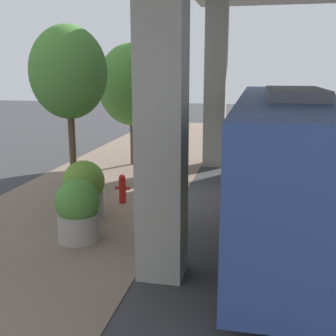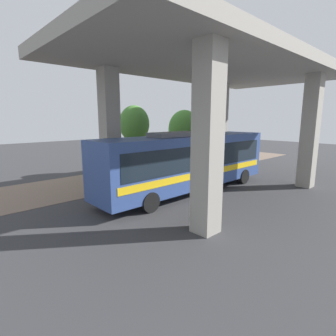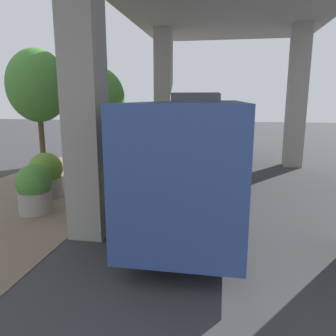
{
  "view_description": "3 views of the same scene",
  "coord_description": "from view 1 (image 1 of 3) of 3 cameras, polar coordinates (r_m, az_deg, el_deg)",
  "views": [
    {
      "loc": [
        2.25,
        -13.01,
        4.11
      ],
      "look_at": [
        -0.42,
        -0.23,
        1.06
      ],
      "focal_mm": 45.0,
      "sensor_mm": 36.0,
      "label": 1
    },
    {
      "loc": [
        13.66,
        -12.98,
        4.43
      ],
      "look_at": [
        1.61,
        -1.75,
        1.33
      ],
      "focal_mm": 28.0,
      "sensor_mm": 36.0,
      "label": 2
    },
    {
      "loc": [
        3.92,
        -12.92,
        3.54
      ],
      "look_at": [
        1.86,
        -1.1,
        0.99
      ],
      "focal_mm": 35.0,
      "sensor_mm": 36.0,
      "label": 3
    }
  ],
  "objects": [
    {
      "name": "ground_plane",
      "position": [
        13.83,
        1.93,
        -4.16
      ],
      "size": [
        80.0,
        80.0,
        0.0
      ],
      "primitive_type": "plane",
      "color": "#38383A",
      "rests_on": "ground"
    },
    {
      "name": "planter_front",
      "position": [
        10.51,
        -12.07,
        -5.68
      ],
      "size": [
        1.09,
        1.09,
        1.55
      ],
      "color": "#9E998E",
      "rests_on": "ground"
    },
    {
      "name": "street_tree_far",
      "position": [
        18.38,
        -4.95,
        11.15
      ],
      "size": [
        2.89,
        2.89,
        5.23
      ],
      "color": "brown",
      "rests_on": "ground"
    },
    {
      "name": "sidewalk_strip",
      "position": [
        14.61,
        -9.76,
        -3.34
      ],
      "size": [
        6.0,
        40.0,
        0.02
      ],
      "color": "#7A6656",
      "rests_on": "ground"
    },
    {
      "name": "planter_middle",
      "position": [
        14.31,
        -2.17,
        -0.41
      ],
      "size": [
        1.12,
        1.12,
        1.53
      ],
      "color": "#9E998E",
      "rests_on": "ground"
    },
    {
      "name": "street_tree_near",
      "position": [
        13.59,
        -13.32,
        12.42
      ],
      "size": [
        2.38,
        2.38,
        5.47
      ],
      "color": "brown",
      "rests_on": "ground"
    },
    {
      "name": "fire_hydrant",
      "position": [
        13.29,
        -6.19,
        -2.82
      ],
      "size": [
        0.46,
        0.22,
        0.94
      ],
      "color": "red",
      "rests_on": "ground"
    },
    {
      "name": "planter_back",
      "position": [
        12.07,
        -11.27,
        -2.86
      ],
      "size": [
        1.17,
        1.17,
        1.66
      ],
      "color": "#9E998E",
      "rests_on": "ground"
    },
    {
      "name": "bus",
      "position": [
        11.81,
        15.79,
        2.37
      ],
      "size": [
        2.66,
        12.34,
        3.7
      ],
      "color": "#334C8C",
      "rests_on": "ground"
    }
  ]
}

